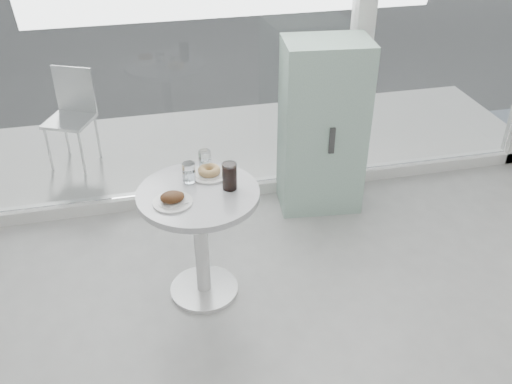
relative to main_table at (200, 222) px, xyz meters
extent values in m
cube|color=white|center=(0.50, 1.10, -0.50)|extent=(5.00, 0.12, 0.10)
cube|color=white|center=(1.40, 1.10, 0.95)|extent=(0.14, 0.14, 3.00)
cube|color=white|center=(-0.27, 1.10, 0.85)|extent=(3.21, 0.02, 2.60)
cube|color=white|center=(2.17, 1.10, 0.85)|extent=(1.41, 0.02, 2.60)
cylinder|color=silver|center=(0.00, 0.00, -0.54)|extent=(0.44, 0.44, 0.03)
cylinder|color=silver|center=(0.00, 0.00, -0.18)|extent=(0.09, 0.09, 0.70)
cylinder|color=silver|center=(0.00, 0.00, 0.20)|extent=(0.72, 0.72, 0.04)
cube|color=silver|center=(0.50, 1.90, -0.53)|extent=(5.60, 1.60, 0.05)
cube|color=#89AF9B|center=(1.05, 0.84, 0.11)|extent=(0.65, 0.47, 1.33)
cube|color=#333333|center=(1.05, 0.62, 0.11)|extent=(0.04, 0.02, 0.20)
cylinder|color=silver|center=(-1.06, 1.76, -0.30)|extent=(0.02, 0.02, 0.40)
cylinder|color=silver|center=(-0.78, 1.63, -0.30)|extent=(0.02, 0.02, 0.40)
cylinder|color=silver|center=(-0.93, 2.03, -0.30)|extent=(0.02, 0.02, 0.40)
cylinder|color=silver|center=(-0.65, 1.91, -0.30)|extent=(0.02, 0.02, 0.40)
cube|color=silver|center=(-0.86, 1.83, -0.09)|extent=(0.47, 0.47, 0.03)
cube|color=silver|center=(-0.78, 1.99, 0.12)|extent=(0.33, 0.17, 0.40)
cylinder|color=silver|center=(-0.16, -0.09, 0.23)|extent=(0.23, 0.23, 0.01)
cube|color=white|center=(-0.14, -0.10, 0.24)|extent=(0.13, 0.13, 0.00)
ellipsoid|color=#381F0F|center=(-0.16, -0.09, 0.26)|extent=(0.14, 0.11, 0.06)
ellipsoid|color=#381F0F|center=(-0.12, -0.07, 0.25)|extent=(0.07, 0.06, 0.04)
cylinder|color=silver|center=(0.09, 0.17, 0.23)|extent=(0.24, 0.24, 0.01)
torus|color=tan|center=(0.09, 0.17, 0.25)|extent=(0.14, 0.14, 0.05)
cylinder|color=white|center=(-0.03, 0.12, 0.28)|extent=(0.08, 0.08, 0.13)
cylinder|color=white|center=(-0.03, 0.12, 0.26)|extent=(0.06, 0.06, 0.07)
cylinder|color=white|center=(0.08, 0.25, 0.28)|extent=(0.08, 0.08, 0.13)
cylinder|color=white|center=(0.08, 0.25, 0.26)|extent=(0.07, 0.07, 0.07)
cylinder|color=white|center=(0.19, -0.01, 0.30)|extent=(0.09, 0.09, 0.17)
cylinder|color=black|center=(0.19, -0.01, 0.30)|extent=(0.07, 0.07, 0.15)
camera|label=1|loc=(-0.29, -2.79, 2.01)|focal=40.00mm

